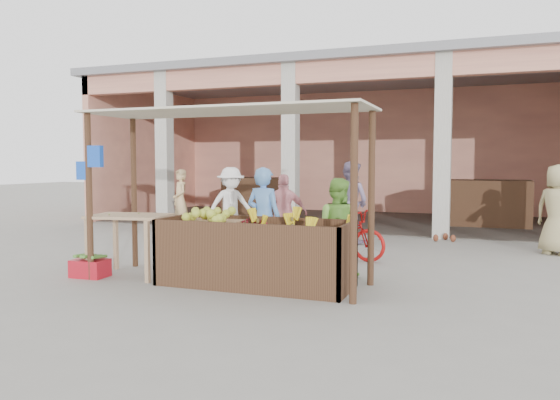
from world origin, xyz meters
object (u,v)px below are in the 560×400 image
at_px(fruit_stall, 255,257).
at_px(vendor_blue, 264,216).
at_px(side_table, 130,224).
at_px(motorcycle, 338,233).
at_px(vendor_green, 337,225).
at_px(red_crate, 90,268).

relative_size(fruit_stall, vendor_blue, 1.53).
bearing_deg(fruit_stall, side_table, -179.18).
relative_size(side_table, vendor_blue, 0.72).
height_order(fruit_stall, motorcycle, motorcycle).
relative_size(fruit_stall, motorcycle, 1.51).
bearing_deg(vendor_green, vendor_blue, 3.41).
bearing_deg(motorcycle, vendor_blue, 151.74).
height_order(red_crate, vendor_green, vendor_green).
height_order(side_table, motorcycle, same).
height_order(vendor_blue, motorcycle, vendor_blue).
relative_size(fruit_stall, side_table, 2.13).
bearing_deg(vendor_blue, motorcycle, -112.94).
xyz_separation_m(fruit_stall, motorcycle, (0.55, 2.33, 0.05)).
distance_m(side_table, red_crate, 0.85).
relative_size(red_crate, motorcycle, 0.29).
distance_m(vendor_blue, motorcycle, 1.61).
xyz_separation_m(red_crate, vendor_blue, (2.19, 1.34, 0.72)).
xyz_separation_m(side_table, vendor_blue, (1.69, 1.04, 0.09)).
bearing_deg(vendor_green, fruit_stall, 53.17).
bearing_deg(vendor_green, red_crate, 25.72).
distance_m(vendor_blue, vendor_green, 1.16).
bearing_deg(motorcycle, red_crate, 135.34).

